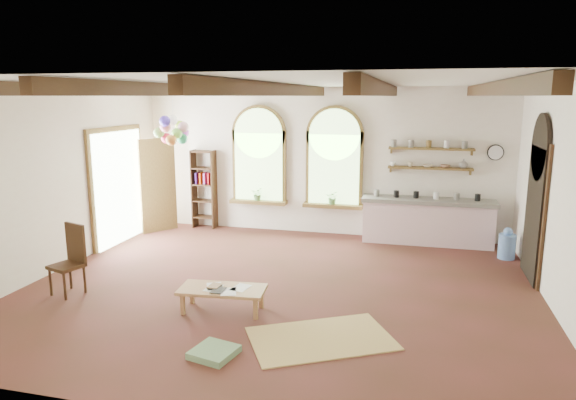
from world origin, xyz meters
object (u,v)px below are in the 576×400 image
(side_chair, at_px, (69,274))
(balloon_cluster, at_px, (173,131))
(kitchen_counter, at_px, (427,221))
(coffee_table, at_px, (222,291))

(side_chair, xyz_separation_m, balloon_cluster, (0.41, 2.92, 2.02))
(side_chair, bearing_deg, kitchen_counter, 38.08)
(kitchen_counter, bearing_deg, balloon_cluster, -165.28)
(kitchen_counter, relative_size, coffee_table, 2.13)
(coffee_table, bearing_deg, kitchen_counter, 56.25)
(kitchen_counter, distance_m, coffee_table, 5.14)
(side_chair, relative_size, balloon_cluster, 0.95)
(side_chair, distance_m, balloon_cluster, 3.57)
(kitchen_counter, bearing_deg, coffee_table, -123.75)
(side_chair, height_order, balloon_cluster, balloon_cluster)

